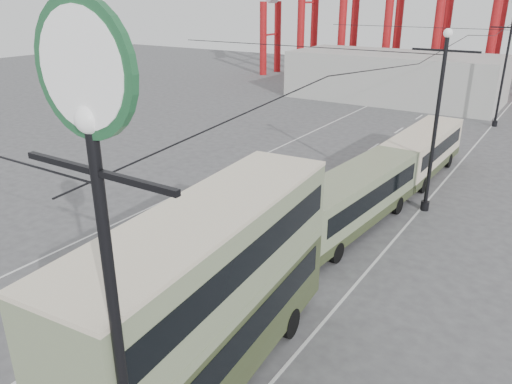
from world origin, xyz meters
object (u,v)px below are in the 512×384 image
Objects in this scene: single_decker_green at (354,198)px; pedestrian at (239,216)px; double_decker_bus at (211,289)px; single_decker_cream at (423,150)px; lamp_post_near at (100,199)px.

single_decker_green reaches higher than pedestrian.
single_decker_green is at bearing -177.84° from pedestrian.
double_decker_bus is 5.64× the size of pedestrian.
single_decker_green is 9.80m from single_decker_cream.
lamp_post_near reaches higher than pedestrian.
lamp_post_near is at bearing -84.48° from single_decker_cream.
pedestrian is at bearing -108.77° from single_decker_cream.
lamp_post_near is at bearing 80.37° from pedestrian.
single_decker_green is at bearing 98.17° from lamp_post_near.
pedestrian is (-4.99, 8.49, -2.19)m from double_decker_bus.
single_decker_cream is (-0.06, 21.77, -1.48)m from double_decker_bus.
single_decker_cream is at bearing 91.37° from single_decker_green.
single_decker_green is (-0.63, 11.99, -1.48)m from double_decker_bus.
single_decker_cream is at bearing -147.01° from pedestrian.
double_decker_bus is at bearing -88.26° from single_decker_cream.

